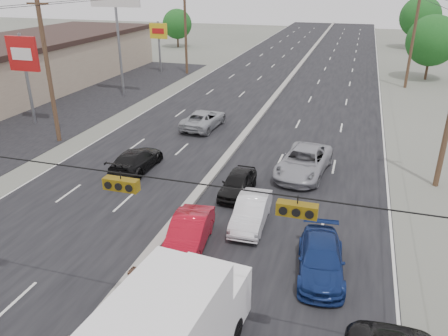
{
  "coord_description": "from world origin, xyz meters",
  "views": [
    {
      "loc": [
        7.58,
        -9.82,
        10.86
      ],
      "look_at": [
        1.78,
        9.04,
        2.2
      ],
      "focal_mm": 35.0,
      "sensor_mm": 36.0,
      "label": 1
    }
  ],
  "objects": [
    {
      "name": "strip_mall",
      "position": [
        -26.0,
        25.0,
        2.3
      ],
      "size": [
        12.0,
        42.0,
        4.6
      ],
      "primitive_type": "cube",
      "color": "tan",
      "rests_on": "ground"
    },
    {
      "name": "parking_lot",
      "position": [
        -17.0,
        25.0,
        0.0
      ],
      "size": [
        10.0,
        42.0,
        0.02
      ],
      "primitive_type": "cube",
      "color": "black",
      "rests_on": "ground"
    },
    {
      "name": "queue_car_d",
      "position": [
        7.03,
        4.97,
        0.63
      ],
      "size": [
        2.27,
        4.54,
        1.27
      ],
      "primitive_type": "imported",
      "rotation": [
        0.0,
        0.0,
        0.11
      ],
      "color": "navy",
      "rests_on": "ground"
    },
    {
      "name": "oncoming_far",
      "position": [
        -3.53,
        20.89,
        0.69
      ],
      "size": [
        2.62,
        5.12,
        1.39
      ],
      "primitive_type": "imported",
      "rotation": [
        0.0,
        0.0,
        3.08
      ],
      "color": "#9EA1A5",
      "rests_on": "ground"
    },
    {
      "name": "road_surface",
      "position": [
        0.0,
        30.0,
        0.0
      ],
      "size": [
        20.0,
        160.0,
        0.02
      ],
      "primitive_type": "cube",
      "color": "black",
      "rests_on": "ground"
    },
    {
      "name": "tree_left_far",
      "position": [
        -22.0,
        60.0,
        3.72
      ],
      "size": [
        4.8,
        4.8,
        6.12
      ],
      "color": "#382619",
      "rests_on": "ground"
    },
    {
      "name": "utility_pole_left_b",
      "position": [
        -12.5,
        15.0,
        5.11
      ],
      "size": [
        1.6,
        0.3,
        10.0
      ],
      "color": "#422D1E",
      "rests_on": "ground"
    },
    {
      "name": "ground",
      "position": [
        0.0,
        0.0,
        0.0
      ],
      "size": [
        200.0,
        200.0,
        0.0
      ],
      "primitive_type": "plane",
      "color": "#606356",
      "rests_on": "ground"
    },
    {
      "name": "pole_sign_billboard",
      "position": [
        -14.5,
        28.0,
        8.87
      ],
      "size": [
        5.0,
        0.25,
        11.0
      ],
      "color": "slate",
      "rests_on": "ground"
    },
    {
      "name": "oncoming_near",
      "position": [
        -4.69,
        11.95,
        0.67
      ],
      "size": [
        1.87,
        4.59,
        1.33
      ],
      "primitive_type": "imported",
      "rotation": [
        0.0,
        0.0,
        3.14
      ],
      "color": "black",
      "rests_on": "ground"
    },
    {
      "name": "pole_sign_mid",
      "position": [
        -17.0,
        18.0,
        5.11
      ],
      "size": [
        2.6,
        0.25,
        7.0
      ],
      "color": "slate",
      "rests_on": "ground"
    },
    {
      "name": "red_sedan",
      "position": [
        1.4,
        5.08,
        0.7
      ],
      "size": [
        1.97,
        4.4,
        1.4
      ],
      "primitive_type": "imported",
      "rotation": [
        0.0,
        0.0,
        0.12
      ],
      "color": "#A70A1B",
      "rests_on": "ground"
    },
    {
      "name": "tree_right_mid",
      "position": [
        15.0,
        45.0,
        4.34
      ],
      "size": [
        5.6,
        5.6,
        7.14
      ],
      "color": "#382619",
      "rests_on": "ground"
    },
    {
      "name": "center_median",
      "position": [
        0.0,
        30.0,
        0.1
      ],
      "size": [
        0.5,
        160.0,
        0.2
      ],
      "primitive_type": "cube",
      "color": "gray",
      "rests_on": "ground"
    },
    {
      "name": "queue_car_b",
      "position": [
        3.5,
        7.82,
        0.66
      ],
      "size": [
        1.55,
        4.06,
        1.32
      ],
      "primitive_type": "imported",
      "rotation": [
        0.0,
        0.0,
        0.04
      ],
      "color": "silver",
      "rests_on": "ground"
    },
    {
      "name": "queue_car_c",
      "position": [
        5.1,
        14.37,
        0.78
      ],
      "size": [
        3.22,
        5.86,
        1.55
      ],
      "primitive_type": "imported",
      "rotation": [
        0.0,
        0.0,
        -0.12
      ],
      "color": "#999AA0",
      "rests_on": "ground"
    },
    {
      "name": "pole_sign_far",
      "position": [
        -16.0,
        40.0,
        4.41
      ],
      "size": [
        2.2,
        0.25,
        6.0
      ],
      "color": "slate",
      "rests_on": "ground"
    },
    {
      "name": "traffic_signals",
      "position": [
        1.4,
        0.0,
        5.49
      ],
      "size": [
        25.0,
        0.3,
        0.54
      ],
      "color": "black",
      "rests_on": "ground"
    },
    {
      "name": "queue_car_a",
      "position": [
        2.05,
        10.69,
        0.64
      ],
      "size": [
        1.51,
        3.73,
        1.27
      ],
      "primitive_type": "imported",
      "rotation": [
        0.0,
        0.0,
        -0.0
      ],
      "color": "black",
      "rests_on": "ground"
    },
    {
      "name": "utility_pole_right_c",
      "position": [
        12.5,
        40.0,
        5.11
      ],
      "size": [
        1.6,
        0.3,
        10.0
      ],
      "color": "#422D1E",
      "rests_on": "ground"
    },
    {
      "name": "tree_right_far",
      "position": [
        16.0,
        70.0,
        4.96
      ],
      "size": [
        6.4,
        6.4,
        8.16
      ],
      "color": "#382619",
      "rests_on": "ground"
    },
    {
      "name": "utility_pole_left_c",
      "position": [
        -12.5,
        40.0,
        5.11
      ],
      "size": [
        1.6,
        0.3,
        10.0
      ],
      "color": "#422D1E",
      "rests_on": "ground"
    }
  ]
}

